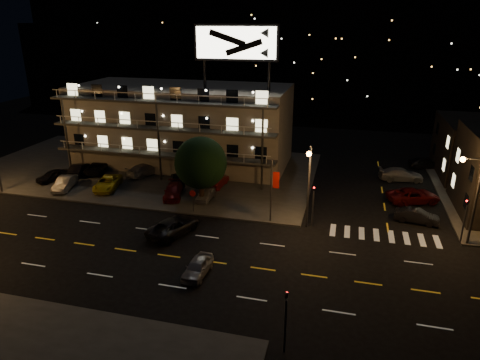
% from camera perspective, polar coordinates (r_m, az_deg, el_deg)
% --- Properties ---
extents(ground, '(140.00, 140.00, 0.00)m').
position_cam_1_polar(ground, '(35.93, -6.49, -10.43)').
color(ground, black).
rests_on(ground, ground).
extents(curb_nw, '(44.00, 24.00, 0.15)m').
position_cam_1_polar(curb_nw, '(57.91, -12.54, 1.51)').
color(curb_nw, '#343432').
rests_on(curb_nw, ground).
extents(motel, '(28.00, 13.80, 18.10)m').
position_cam_1_polar(motel, '(58.24, -7.63, 7.32)').
color(motel, gray).
rests_on(motel, ground).
extents(hill_backdrop, '(120.00, 25.00, 24.00)m').
position_cam_1_polar(hill_backdrop, '(99.25, 4.45, 16.41)').
color(hill_backdrop, black).
rests_on(hill_backdrop, ground).
extents(streetlight_nc, '(0.44, 1.92, 8.00)m').
position_cam_1_polar(streetlight_nc, '(39.10, 9.15, 0.13)').
color(streetlight_nc, '#2D2D30').
rests_on(streetlight_nc, ground).
extents(streetlight_ne, '(1.92, 0.44, 8.00)m').
position_cam_1_polar(streetlight_ne, '(40.74, 28.63, -1.37)').
color(streetlight_ne, '#2D2D30').
rests_on(streetlight_ne, ground).
extents(signal_nw, '(0.20, 0.27, 4.60)m').
position_cam_1_polar(signal_nw, '(40.46, 9.75, -2.85)').
color(signal_nw, '#2D2D30').
rests_on(signal_nw, ground).
extents(signal_sw, '(0.20, 0.27, 4.60)m').
position_cam_1_polar(signal_sw, '(25.73, 6.10, -17.51)').
color(signal_sw, '#2D2D30').
rests_on(signal_sw, ground).
extents(signal_ne, '(0.27, 0.20, 4.60)m').
position_cam_1_polar(signal_ne, '(41.73, 27.84, -4.31)').
color(signal_ne, '#2D2D30').
rests_on(signal_ne, ground).
extents(banner_north, '(0.83, 0.16, 6.40)m').
position_cam_1_polar(banner_north, '(40.47, 4.29, -1.27)').
color(banner_north, '#2D2D30').
rests_on(banner_north, ground).
extents(stop_sign, '(0.91, 0.11, 2.61)m').
position_cam_1_polar(stop_sign, '(43.29, -6.32, -2.31)').
color(stop_sign, '#2D2D30').
rests_on(stop_sign, ground).
extents(tree, '(5.68, 5.47, 7.16)m').
position_cam_1_polar(tree, '(44.59, -5.31, 2.10)').
color(tree, black).
rests_on(tree, curb_nw).
extents(lot_car_0, '(3.10, 4.24, 1.34)m').
position_cam_1_polar(lot_car_0, '(56.50, -23.71, 0.56)').
color(lot_car_0, black).
rests_on(lot_car_0, curb_nw).
extents(lot_car_1, '(2.47, 4.56, 1.42)m').
position_cam_1_polar(lot_car_1, '(53.17, -22.33, -0.38)').
color(lot_car_1, gray).
rests_on(lot_car_1, curb_nw).
extents(lot_car_2, '(3.38, 5.40, 1.39)m').
position_cam_1_polar(lot_car_2, '(51.55, -17.26, -0.40)').
color(lot_car_2, gold).
rests_on(lot_car_2, curb_nw).
extents(lot_car_3, '(3.03, 4.93, 1.33)m').
position_cam_1_polar(lot_car_3, '(47.58, -8.88, -1.46)').
color(lot_car_3, '#540C0C').
rests_on(lot_car_3, curb_nw).
extents(lot_car_4, '(1.47, 3.59, 1.22)m').
position_cam_1_polar(lot_car_4, '(46.45, -4.63, -1.91)').
color(lot_car_4, gray).
rests_on(lot_car_4, curb_nw).
extents(lot_car_5, '(2.57, 4.50, 1.40)m').
position_cam_1_polar(lot_car_5, '(57.64, -20.66, 1.39)').
color(lot_car_5, black).
rests_on(lot_car_5, curb_nw).
extents(lot_car_6, '(3.41, 5.28, 1.35)m').
position_cam_1_polar(lot_car_6, '(57.54, -18.51, 1.59)').
color(lot_car_6, black).
rests_on(lot_car_6, curb_nw).
extents(lot_car_7, '(3.68, 5.40, 1.45)m').
position_cam_1_polar(lot_car_7, '(55.02, -12.61, 1.38)').
color(lot_car_7, gray).
rests_on(lot_car_7, curb_nw).
extents(lot_car_8, '(3.20, 4.48, 1.42)m').
position_cam_1_polar(lot_car_8, '(51.13, -8.33, 0.19)').
color(lot_car_8, black).
rests_on(lot_car_8, curb_nw).
extents(lot_car_9, '(1.68, 4.17, 1.35)m').
position_cam_1_polar(lot_car_9, '(49.95, -2.99, -0.16)').
color(lot_car_9, '#540C0C').
rests_on(lot_car_9, curb_nw).
extents(side_car_0, '(4.30, 2.14, 1.35)m').
position_cam_1_polar(side_car_0, '(44.81, 22.51, -4.47)').
color(side_car_0, black).
rests_on(side_car_0, ground).
extents(side_car_1, '(6.08, 4.38, 1.54)m').
position_cam_1_polar(side_car_1, '(49.53, 22.11, -1.95)').
color(side_car_1, '#540C0C').
rests_on(side_car_1, ground).
extents(side_car_2, '(5.47, 2.84, 1.52)m').
position_cam_1_polar(side_car_2, '(55.86, 20.66, 0.70)').
color(side_car_2, gray).
rests_on(side_car_2, ground).
extents(side_car_3, '(4.44, 2.43, 1.43)m').
position_cam_1_polar(side_car_3, '(61.90, 23.46, 2.13)').
color(side_car_3, black).
rests_on(side_car_3, ground).
extents(road_car_east, '(1.68, 3.87, 1.30)m').
position_cam_1_polar(road_car_east, '(33.61, -5.67, -11.45)').
color(road_car_east, gray).
rests_on(road_car_east, ground).
extents(road_car_west, '(4.19, 5.95, 1.51)m').
position_cam_1_polar(road_car_west, '(39.75, -8.87, -6.11)').
color(road_car_west, black).
rests_on(road_car_west, ground).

